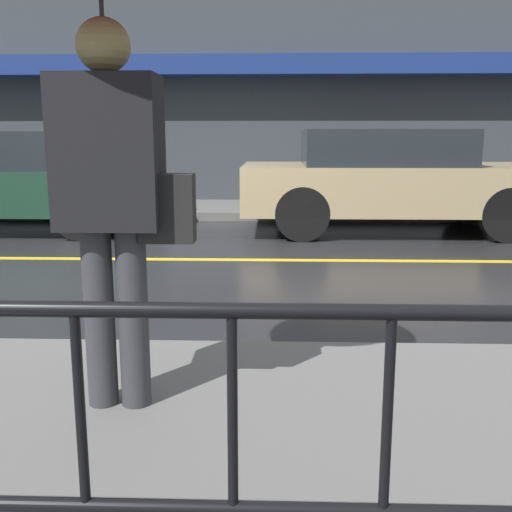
% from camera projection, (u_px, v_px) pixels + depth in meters
% --- Properties ---
extents(ground_plane, '(80.00, 80.00, 0.00)m').
position_uv_depth(ground_plane, '(175.00, 259.00, 6.69)').
color(ground_plane, '#262628').
extents(sidewalk_near, '(28.00, 2.48, 0.13)m').
position_uv_depth(sidewalk_near, '(3.00, 455.00, 2.47)').
color(sidewalk_near, '#60605E').
rests_on(sidewalk_near, ground_plane).
extents(sidewalk_far, '(28.00, 1.99, 0.13)m').
position_uv_depth(sidewalk_far, '(213.00, 209.00, 10.63)').
color(sidewalk_far, '#60605E').
rests_on(sidewalk_far, ground_plane).
extents(lane_marking, '(25.20, 0.12, 0.01)m').
position_uv_depth(lane_marking, '(175.00, 259.00, 6.69)').
color(lane_marking, gold).
rests_on(lane_marking, ground_plane).
extents(building_storefront, '(28.00, 0.85, 4.53)m').
position_uv_depth(building_storefront, '(217.00, 85.00, 11.28)').
color(building_storefront, '#383D42').
rests_on(building_storefront, ground_plane).
extents(pedestrian, '(1.01, 1.01, 2.12)m').
position_uv_depth(pedestrian, '(104.00, 34.00, 2.48)').
color(pedestrian, '#333338').
rests_on(pedestrian, sidewalk_near).
extents(car_dark_green, '(4.24, 1.94, 1.41)m').
position_uv_depth(car_dark_green, '(5.00, 179.00, 8.68)').
color(car_dark_green, '#193828').
rests_on(car_dark_green, ground_plane).
extents(car_tan, '(4.26, 1.89, 1.44)m').
position_uv_depth(car_tan, '(390.00, 179.00, 8.49)').
color(car_tan, tan).
rests_on(car_tan, ground_plane).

